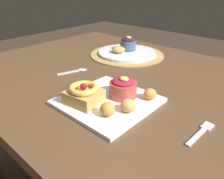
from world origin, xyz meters
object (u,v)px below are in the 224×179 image
fritter_middle (108,109)px  fork (201,132)px  fritter_back (150,94)px  front_plate (108,101)px  fritter_front (128,106)px  back_ramekin (128,44)px  cake_slice (84,94)px  back_plate (127,53)px  berry_ramekin (123,88)px  back_pastry (119,50)px  spoon (77,71)px

fritter_middle → fork: (0.22, 0.11, -0.03)m
fritter_middle → fritter_back: bearing=77.6°
fritter_middle → front_plate: bearing=133.0°
fritter_front → back_ramekin: size_ratio=0.56×
cake_slice → back_plate: size_ratio=0.38×
fork → fritter_back: bearing=80.2°
cake_slice → berry_ramekin: size_ratio=1.26×
fritter_middle → fritter_back: size_ratio=1.06×
fritter_front → back_pastry: (-0.37, 0.39, 0.00)m
spoon → berry_ramekin: bearing=-82.3°
cake_slice → fritter_middle: cake_slice is taller
fork → spoon: bearing=87.7°
back_pastry → fork: back_pastry is taller
back_ramekin → back_pastry: bearing=-94.4°
fritter_back → back_plate: 0.49m
fritter_back → fritter_front: bearing=-93.2°
back_ramekin → fritter_middle: bearing=-56.7°
fritter_back → fork: size_ratio=0.32×
front_plate → fritter_middle: 0.09m
fritter_middle → fork: 0.25m
cake_slice → berry_ramekin: 0.13m
back_pastry → spoon: back_pastry is taller
fritter_back → back_pastry: size_ratio=0.64×
berry_ramekin → fritter_front: size_ratio=1.93×
front_plate → fritter_front: fritter_front is taller
back_plate → spoon: bearing=-92.9°
fork → fritter_front: bearing=110.8°
fritter_front → back_pastry: size_ratio=0.71×
cake_slice → back_pastry: 0.50m
berry_ramekin → back_ramekin: back_ramekin is taller
fork → front_plate: bearing=103.3°
cake_slice → spoon: cake_slice is taller
front_plate → back_plate: size_ratio=0.92×
fritter_front → back_ramekin: back_ramekin is taller
fritter_back → spoon: (-0.37, 0.01, -0.03)m
fork → back_plate: bearing=58.5°
berry_ramekin → fritter_back: (0.07, 0.04, -0.01)m
fritter_middle → berry_ramekin: bearing=108.9°
cake_slice → fritter_back: cake_slice is taller
back_ramekin → back_plate: bearing=-58.9°
berry_ramekin → back_plate: size_ratio=0.30×
cake_slice → back_ramekin: 0.56m
front_plate → berry_ramekin: size_ratio=3.09×
fritter_back → fork: (0.19, -0.04, -0.03)m
berry_ramekin → back_pastry: berry_ramekin is taller
berry_ramekin → fritter_back: berry_ramekin is taller
fritter_middle → back_plate: fritter_middle is taller
spoon → front_plate: bearing=-92.4°
fritter_front → berry_ramekin: bearing=138.7°
fritter_front → fritter_back: 0.10m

